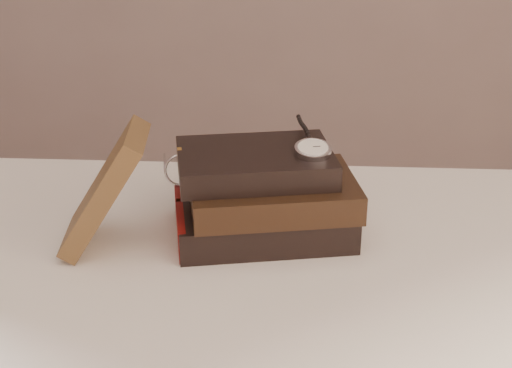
{
  "coord_description": "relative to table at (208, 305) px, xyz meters",
  "views": [
    {
      "loc": [
        0.12,
        -0.54,
        1.26
      ],
      "look_at": [
        0.06,
        0.4,
        0.82
      ],
      "focal_mm": 52.65,
      "sensor_mm": 36.0,
      "label": 1
    }
  ],
  "objects": [
    {
      "name": "table",
      "position": [
        0.0,
        0.0,
        0.0
      ],
      "size": [
        1.0,
        0.6,
        0.75
      ],
      "color": "white",
      "rests_on": "ground"
    },
    {
      "name": "pocket_watch",
      "position": [
        0.14,
        0.06,
        0.22
      ],
      "size": [
        0.06,
        0.16,
        0.02
      ],
      "color": "silver",
      "rests_on": "book_stack"
    },
    {
      "name": "book_stack",
      "position": [
        0.08,
        0.05,
        0.15
      ],
      "size": [
        0.27,
        0.21,
        0.12
      ],
      "color": "black",
      "rests_on": "table"
    },
    {
      "name": "journal",
      "position": [
        -0.14,
        0.0,
        0.18
      ],
      "size": [
        0.13,
        0.12,
        0.17
      ],
      "primitive_type": "cube",
      "rotation": [
        0.0,
        0.57,
        0.09
      ],
      "color": "#402C18",
      "rests_on": "table"
    },
    {
      "name": "eyeglasses",
      "position": [
        -0.02,
        0.12,
        0.16
      ],
      "size": [
        0.12,
        0.13,
        0.05
      ],
      "color": "silver",
      "rests_on": "book_stack"
    }
  ]
}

